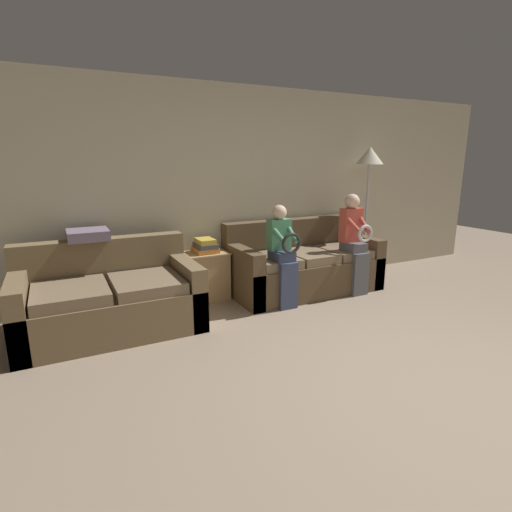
{
  "coord_description": "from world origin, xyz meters",
  "views": [
    {
      "loc": [
        -2.38,
        -1.65,
        1.66
      ],
      "look_at": [
        -0.63,
        1.79,
        0.73
      ],
      "focal_mm": 28.0,
      "sensor_mm": 36.0,
      "label": 1
    }
  ],
  "objects": [
    {
      "name": "ground_plane",
      "position": [
        0.0,
        0.0,
        0.0
      ],
      "size": [
        14.0,
        14.0,
        0.0
      ],
      "primitive_type": "plane",
      "color": "gray"
    },
    {
      "name": "child_left_seated",
      "position": [
        -0.1,
        2.15,
        0.65
      ],
      "size": [
        0.26,
        0.37,
        1.17
      ],
      "color": "#384260",
      "rests_on": "ground_plane"
    },
    {
      "name": "couch_main",
      "position": [
        0.42,
        2.53,
        0.32
      ],
      "size": [
        1.92,
        0.91,
        0.89
      ],
      "color": "brown",
      "rests_on": "ground_plane"
    },
    {
      "name": "book_stack",
      "position": [
        -0.81,
        2.77,
        0.66
      ],
      "size": [
        0.26,
        0.32,
        0.17
      ],
      "color": "orange",
      "rests_on": "side_shelf"
    },
    {
      "name": "couch_side",
      "position": [
        -1.98,
        2.35,
        0.31
      ],
      "size": [
        1.7,
        0.97,
        0.87
      ],
      "color": "brown",
      "rests_on": "ground_plane"
    },
    {
      "name": "throw_pillow",
      "position": [
        -2.09,
        2.69,
        0.92
      ],
      "size": [
        0.4,
        0.4,
        0.1
      ],
      "color": "slate",
      "rests_on": "couch_side"
    },
    {
      "name": "child_right_seated",
      "position": [
        0.95,
        2.16,
        0.7
      ],
      "size": [
        0.28,
        0.38,
        1.25
      ],
      "color": "#56565B",
      "rests_on": "ground_plane"
    },
    {
      "name": "side_shelf",
      "position": [
        -0.83,
        2.76,
        0.3
      ],
      "size": [
        0.53,
        0.41,
        0.58
      ],
      "color": "tan",
      "rests_on": "ground_plane"
    },
    {
      "name": "floor_lamp",
      "position": [
        1.57,
        2.67,
        1.61
      ],
      "size": [
        0.38,
        0.38,
        1.84
      ],
      "color": "#2D2B28",
      "rests_on": "ground_plane"
    },
    {
      "name": "wall_back",
      "position": [
        0.0,
        3.02,
        1.27
      ],
      "size": [
        8.0,
        0.06,
        2.55
      ],
      "color": "#BCB293",
      "rests_on": "ground_plane"
    }
  ]
}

